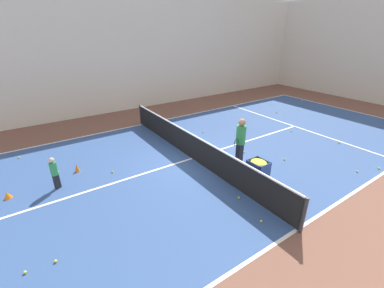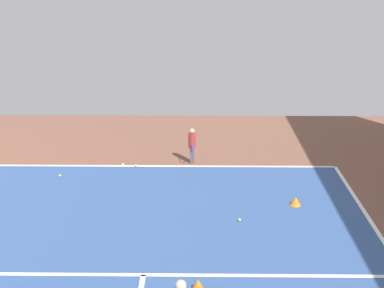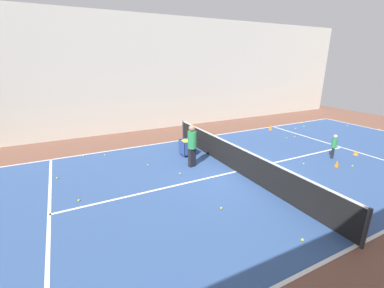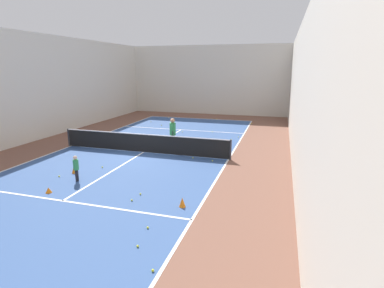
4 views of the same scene
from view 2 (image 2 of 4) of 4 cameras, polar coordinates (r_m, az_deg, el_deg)
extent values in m
cube|color=white|center=(15.41, -3.20, -2.36)|extent=(9.95, 0.10, 0.00)
cube|color=white|center=(10.46, -5.21, -13.73)|extent=(9.95, 0.10, 0.00)
cube|color=#4C4C56|center=(15.57, 0.00, -1.19)|extent=(0.12, 0.18, 0.47)
cylinder|color=#B22D2D|center=(15.42, 0.00, 0.37)|extent=(0.23, 0.23, 0.42)
sphere|color=tan|center=(15.32, 0.00, 1.39)|extent=(0.16, 0.16, 0.16)
torus|color=#2D478C|center=(15.18, 0.07, -0.36)|extent=(0.05, 0.28, 0.28)
sphere|color=beige|center=(8.28, -1.20, -14.84)|extent=(0.17, 0.17, 0.17)
cone|color=orange|center=(9.97, 0.63, -14.78)|extent=(0.24, 0.24, 0.21)
cone|color=orange|center=(13.25, 10.97, -5.98)|extent=(0.27, 0.27, 0.22)
sphere|color=yellow|center=(15.55, -7.39, -2.16)|extent=(0.07, 0.07, 0.07)
sphere|color=yellow|center=(15.08, -13.91, -3.30)|extent=(0.07, 0.07, 0.07)
sphere|color=yellow|center=(12.33, 5.08, -8.07)|extent=(0.07, 0.07, 0.07)
sphere|color=yellow|center=(15.42, -6.02, -2.29)|extent=(0.07, 0.07, 0.07)
camera|label=1|loc=(11.39, -50.67, 8.43)|focal=24.00mm
camera|label=3|loc=(8.03, 117.59, -19.45)|focal=24.00mm
camera|label=4|loc=(19.10, -26.69, 14.59)|focal=28.00mm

